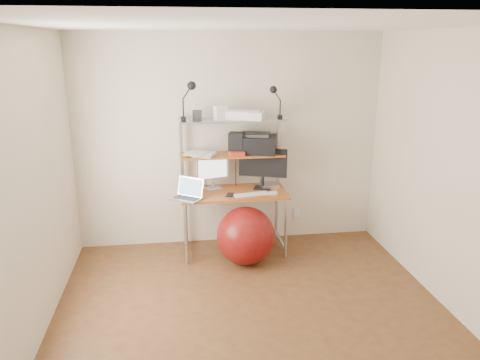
# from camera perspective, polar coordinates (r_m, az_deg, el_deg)

# --- Properties ---
(room) EXTENTS (3.60, 3.60, 3.60)m
(room) POSITION_cam_1_polar(r_m,az_deg,el_deg) (3.82, 1.96, -0.71)
(room) COLOR brown
(room) RESTS_ON ground
(computer_desk) EXTENTS (1.20, 0.60, 1.57)m
(computer_desk) POSITION_cam_1_polar(r_m,az_deg,el_deg) (5.33, -0.86, 1.00)
(computer_desk) COLOR #A94B21
(computer_desk) RESTS_ON ground
(desktop) EXTENTS (1.20, 0.60, 0.00)m
(desktop) POSITION_cam_1_polar(r_m,az_deg,el_deg) (5.33, -0.77, -1.41)
(desktop) COLOR #A94B21
(desktop) RESTS_ON computer_desk
(mid_shelf) EXTENTS (1.18, 0.34, 0.00)m
(mid_shelf) POSITION_cam_1_polar(r_m,az_deg,el_deg) (5.35, -0.96, 3.21)
(mid_shelf) COLOR #A94B21
(mid_shelf) RESTS_ON computer_desk
(top_shelf) EXTENTS (1.18, 0.34, 0.00)m
(top_shelf) POSITION_cam_1_polar(r_m,az_deg,el_deg) (5.27, -0.99, 7.44)
(top_shelf) COLOR #A8A7AC
(top_shelf) RESTS_ON computer_desk
(floor) EXTENTS (3.60, 3.60, 0.00)m
(floor) POSITION_cam_1_polar(r_m,az_deg,el_deg) (4.36, 1.80, -16.61)
(floor) COLOR brown
(floor) RESTS_ON ground
(wall_outlet) EXTENTS (0.08, 0.01, 0.12)m
(wall_outlet) POSITION_cam_1_polar(r_m,az_deg,el_deg) (5.96, 6.97, -4.06)
(wall_outlet) COLOR silver
(wall_outlet) RESTS_ON room
(monitor_silver) EXTENTS (0.39, 0.19, 0.44)m
(monitor_silver) POSITION_cam_1_polar(r_m,az_deg,el_deg) (5.39, -3.34, 1.34)
(monitor_silver) COLOR #A9A9AD
(monitor_silver) RESTS_ON desktop
(monitor_black) EXTENTS (0.54, 0.24, 0.56)m
(monitor_black) POSITION_cam_1_polar(r_m,az_deg,el_deg) (5.40, 2.81, 1.88)
(monitor_black) COLOR black
(monitor_black) RESTS_ON desktop
(laptop) EXTENTS (0.40, 0.39, 0.28)m
(laptop) POSITION_cam_1_polar(r_m,az_deg,el_deg) (5.13, -6.29, -1.71)
(laptop) COLOR silver
(laptop) RESTS_ON desktop
(keyboard) EXTENTS (0.41, 0.18, 0.01)m
(keyboard) POSITION_cam_1_polar(r_m,az_deg,el_deg) (5.22, 1.39, -1.76)
(keyboard) COLOR silver
(keyboard) RESTS_ON desktop
(mouse) EXTENTS (0.09, 0.06, 0.02)m
(mouse) POSITION_cam_1_polar(r_m,az_deg,el_deg) (5.26, 4.07, -1.57)
(mouse) COLOR silver
(mouse) RESTS_ON desktop
(mac_mini) EXTENTS (0.21, 0.21, 0.04)m
(mac_mini) POSITION_cam_1_polar(r_m,az_deg,el_deg) (5.51, 3.61, -0.63)
(mac_mini) COLOR silver
(mac_mini) RESTS_ON desktop
(phone) EXTENTS (0.11, 0.15, 0.01)m
(phone) POSITION_cam_1_polar(r_m,az_deg,el_deg) (5.20, -1.22, -1.82)
(phone) COLOR black
(phone) RESTS_ON desktop
(printer) EXTENTS (0.55, 0.44, 0.23)m
(printer) POSITION_cam_1_polar(r_m,az_deg,el_deg) (5.39, 1.85, 4.47)
(printer) COLOR black
(printer) RESTS_ON mid_shelf
(nas_cube) EXTENTS (0.21, 0.21, 0.24)m
(nas_cube) POSITION_cam_1_polar(r_m,az_deg,el_deg) (5.33, -0.42, 4.51)
(nas_cube) COLOR black
(nas_cube) RESTS_ON mid_shelf
(red_box) EXTENTS (0.18, 0.13, 0.05)m
(red_box) POSITION_cam_1_polar(r_m,az_deg,el_deg) (5.25, -0.42, 3.22)
(red_box) COLOR red
(red_box) RESTS_ON mid_shelf
(scanner) EXTENTS (0.47, 0.39, 0.11)m
(scanner) POSITION_cam_1_polar(r_m,az_deg,el_deg) (5.27, 0.65, 8.01)
(scanner) COLOR silver
(scanner) RESTS_ON top_shelf
(box_white) EXTENTS (0.16, 0.14, 0.15)m
(box_white) POSITION_cam_1_polar(r_m,az_deg,el_deg) (5.22, -2.39, 8.20)
(box_white) COLOR silver
(box_white) RESTS_ON top_shelf
(box_grey) EXTENTS (0.11, 0.11, 0.10)m
(box_grey) POSITION_cam_1_polar(r_m,az_deg,el_deg) (5.23, -5.25, 7.88)
(box_grey) COLOR #2F2F31
(box_grey) RESTS_ON top_shelf
(clip_lamp_left) EXTENTS (0.17, 0.10, 0.43)m
(clip_lamp_left) POSITION_cam_1_polar(r_m,az_deg,el_deg) (5.09, -6.13, 10.59)
(clip_lamp_left) COLOR black
(clip_lamp_left) RESTS_ON top_shelf
(clip_lamp_right) EXTENTS (0.15, 0.08, 0.37)m
(clip_lamp_right) POSITION_cam_1_polar(r_m,az_deg,el_deg) (5.23, 4.26, 10.30)
(clip_lamp_right) COLOR black
(clip_lamp_right) RESTS_ON top_shelf
(exercise_ball) EXTENTS (0.65, 0.65, 0.65)m
(exercise_ball) POSITION_cam_1_polar(r_m,az_deg,el_deg) (5.20, 0.72, -6.82)
(exercise_ball) COLOR maroon
(exercise_ball) RESTS_ON floor
(paper_stack) EXTENTS (0.41, 0.42, 0.03)m
(paper_stack) POSITION_cam_1_polar(r_m,az_deg,el_deg) (5.31, -4.95, 3.21)
(paper_stack) COLOR white
(paper_stack) RESTS_ON mid_shelf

